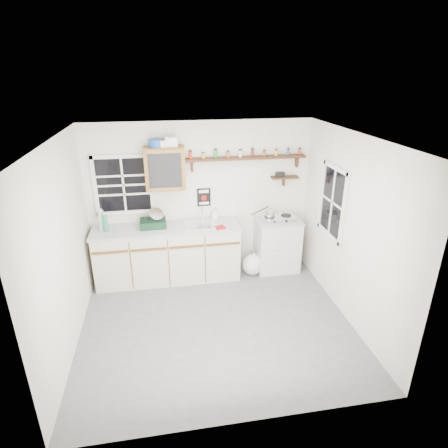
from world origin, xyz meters
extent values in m
cube|color=#515254|center=(0.00, 0.00, -0.01)|extent=(3.60, 3.20, 0.02)
cube|color=silver|center=(0.00, 0.00, 2.51)|extent=(3.60, 3.20, 0.02)
cube|color=beige|center=(-1.81, 0.00, 1.25)|extent=(0.02, 3.20, 2.50)
cube|color=beige|center=(1.81, 0.00, 1.25)|extent=(0.02, 3.20, 2.50)
cube|color=beige|center=(0.00, 1.61, 1.25)|extent=(3.60, 0.02, 2.50)
cube|color=beige|center=(0.00, -1.61, 1.25)|extent=(3.60, 0.02, 2.50)
cube|color=beige|center=(-0.58, 1.30, 0.44)|extent=(2.27, 0.60, 0.88)
cube|color=#A2A5AA|center=(-0.58, 1.30, 0.90)|extent=(2.31, 0.62, 0.04)
cube|color=#5A3717|center=(-1.44, 0.99, 0.70)|extent=(0.53, 0.02, 0.03)
cube|color=#5A3717|center=(-0.87, 0.99, 0.70)|extent=(0.53, 0.02, 0.03)
cube|color=#5A3717|center=(-0.30, 0.99, 0.70)|extent=(0.53, 0.02, 0.03)
cube|color=#5A3717|center=(0.27, 0.99, 0.70)|extent=(0.53, 0.02, 0.03)
cube|color=#B8B7B1|center=(1.25, 1.33, 0.44)|extent=(0.70, 0.55, 0.88)
cube|color=#A2A5AA|center=(1.25, 1.33, 0.90)|extent=(0.73, 0.57, 0.03)
cube|color=silver|center=(-0.05, 1.30, 0.93)|extent=(0.52, 0.44, 0.03)
cylinder|color=silver|center=(0.00, 1.46, 1.06)|extent=(0.02, 0.02, 0.28)
cylinder|color=silver|center=(0.00, 1.40, 1.19)|extent=(0.02, 0.14, 0.02)
cube|color=brown|center=(-0.55, 1.45, 1.82)|extent=(0.60, 0.30, 0.65)
cube|color=black|center=(-0.55, 1.29, 1.82)|extent=(0.48, 0.02, 0.52)
cylinder|color=#174095|center=(-0.65, 1.45, 2.21)|extent=(0.24, 0.24, 0.11)
cube|color=silver|center=(-0.43, 1.45, 2.22)|extent=(0.18, 0.15, 0.14)
cylinder|color=silver|center=(-0.57, 1.40, 2.20)|extent=(0.12, 0.12, 0.10)
cube|color=black|center=(0.73, 1.51, 1.92)|extent=(1.91, 0.18, 0.04)
cube|color=black|center=(-0.13, 1.55, 1.82)|extent=(0.03, 0.10, 0.18)
cube|color=black|center=(1.58, 1.55, 1.82)|extent=(0.03, 0.10, 0.18)
cylinder|color=red|center=(-0.15, 1.51, 1.99)|extent=(0.05, 0.05, 0.11)
cylinder|color=black|center=(-0.15, 1.51, 2.06)|extent=(0.05, 0.05, 0.02)
cylinder|color=gold|center=(0.04, 1.51, 1.98)|extent=(0.05, 0.05, 0.08)
cylinder|color=black|center=(0.04, 1.51, 2.02)|extent=(0.04, 0.04, 0.02)
cylinder|color=#267226|center=(0.24, 1.51, 2.00)|extent=(0.05, 0.05, 0.12)
cylinder|color=black|center=(0.24, 1.51, 2.07)|extent=(0.05, 0.05, 0.02)
cylinder|color=#99591E|center=(0.43, 1.51, 1.98)|extent=(0.05, 0.05, 0.09)
cylinder|color=black|center=(0.43, 1.51, 2.04)|extent=(0.05, 0.05, 0.02)
cylinder|color=silver|center=(0.63, 1.51, 1.99)|extent=(0.06, 0.06, 0.10)
cylinder|color=black|center=(0.63, 1.51, 2.05)|extent=(0.05, 0.05, 0.02)
cylinder|color=#4C2614|center=(0.82, 1.51, 2.00)|extent=(0.05, 0.05, 0.12)
cylinder|color=black|center=(0.82, 1.51, 2.06)|extent=(0.04, 0.04, 0.02)
cylinder|color=#B24C19|center=(1.02, 1.51, 1.98)|extent=(0.05, 0.05, 0.08)
cylinder|color=black|center=(1.02, 1.51, 2.03)|extent=(0.04, 0.04, 0.02)
cylinder|color=gold|center=(1.21, 1.51, 1.98)|extent=(0.05, 0.05, 0.09)
cylinder|color=black|center=(1.21, 1.51, 2.03)|extent=(0.04, 0.04, 0.02)
cylinder|color=#334C8C|center=(1.41, 1.51, 1.99)|extent=(0.04, 0.04, 0.10)
cylinder|color=black|center=(1.41, 1.51, 2.04)|extent=(0.04, 0.04, 0.02)
cylinder|color=maroon|center=(1.60, 1.51, 1.99)|extent=(0.05, 0.05, 0.10)
cylinder|color=black|center=(1.60, 1.51, 2.04)|extent=(0.04, 0.04, 0.02)
cube|color=black|center=(1.38, 1.52, 1.57)|extent=(0.45, 0.15, 0.03)
cube|color=black|center=(1.38, 1.56, 1.49)|extent=(0.03, 0.08, 0.14)
cube|color=black|center=(1.30, 1.52, 1.62)|extent=(0.14, 0.10, 0.07)
cube|color=black|center=(0.05, 1.59, 1.28)|extent=(0.22, 0.01, 0.30)
cube|color=white|center=(0.05, 1.58, 1.38)|extent=(0.16, 0.00, 0.05)
cylinder|color=#A50C0C|center=(0.05, 1.58, 1.27)|extent=(0.09, 0.01, 0.09)
cube|color=white|center=(0.05, 1.58, 1.18)|extent=(0.16, 0.00, 0.04)
cube|color=black|center=(-1.20, 1.59, 1.55)|extent=(0.85, 0.02, 0.90)
cube|color=silver|center=(-1.20, 1.59, 1.55)|extent=(0.93, 0.03, 0.98)
cube|color=black|center=(1.79, 0.55, 1.45)|extent=(0.02, 0.70, 1.00)
cube|color=silver|center=(1.79, 0.55, 1.45)|extent=(0.03, 0.78, 1.08)
cylinder|color=#ABBCC8|center=(-1.56, 1.36, 1.08)|extent=(0.09, 0.09, 0.31)
cylinder|color=silver|center=(-1.56, 1.36, 1.25)|extent=(0.05, 0.05, 0.03)
cylinder|color=#287A4C|center=(-1.50, 1.29, 1.06)|extent=(0.07, 0.07, 0.27)
cylinder|color=silver|center=(-1.50, 1.29, 1.21)|extent=(0.04, 0.04, 0.03)
cube|color=black|center=(-0.79, 1.34, 0.98)|extent=(0.41, 0.31, 0.12)
cylinder|color=silver|center=(-0.74, 1.34, 1.10)|extent=(0.30, 0.32, 0.24)
imported|color=silver|center=(0.22, 1.51, 1.02)|extent=(0.11, 0.11, 0.20)
cube|color=maroon|center=(0.24, 1.11, 0.93)|extent=(0.18, 0.17, 0.02)
cube|color=silver|center=(1.23, 1.31, 0.94)|extent=(0.57, 0.33, 0.07)
cylinder|color=black|center=(1.09, 1.31, 0.98)|extent=(0.17, 0.17, 0.01)
cylinder|color=black|center=(1.37, 1.31, 0.98)|extent=(0.17, 0.17, 0.01)
cylinder|color=silver|center=(1.09, 1.31, 1.03)|extent=(0.15, 0.15, 0.09)
cylinder|color=black|center=(0.94, 1.38, 1.06)|extent=(0.29, 0.02, 0.15)
ellipsoid|color=silver|center=(0.80, 1.18, 0.18)|extent=(0.38, 0.35, 0.40)
cone|color=silver|center=(0.82, 1.18, 0.36)|extent=(0.11, 0.11, 0.11)
camera|label=1|loc=(-0.61, -4.18, 3.22)|focal=30.00mm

